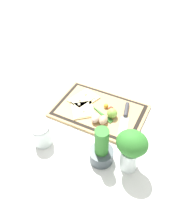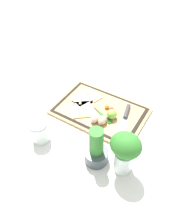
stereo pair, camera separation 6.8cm
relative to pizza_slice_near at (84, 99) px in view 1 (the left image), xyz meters
The scene contains 14 objects.
ground_plane 0.12m from the pizza_slice_near, 164.43° to the left, with size 6.00×6.00×0.00m, color silver.
cutting_board 0.12m from the pizza_slice_near, 164.43° to the left, with size 0.50×0.33×0.02m.
pizza_slice_near is the anchor object (origin of this frame).
pizza_slice_far 0.08m from the pizza_slice_near, 114.82° to the left, with size 0.19×0.19×0.02m.
knife 0.27m from the pizza_slice_near, behind, with size 0.10×0.28×0.02m.
egg_brown 0.21m from the pizza_slice_near, 147.76° to the left, with size 0.04×0.06×0.04m, color tan.
egg_pink 0.18m from the pizza_slice_near, 139.28° to the left, with size 0.04×0.06×0.04m, color beige.
lime 0.21m from the pizza_slice_near, 165.38° to the left, with size 0.05×0.05×0.05m, color #7FB742.
cherry_tomato_red 0.18m from the pizza_slice_near, behind, with size 0.03×0.03×0.03m, color red.
cherry_tomato_yellow 0.15m from the pizza_slice_near, behind, with size 0.03×0.03×0.03m, color gold.
scallion_bunch 0.10m from the pizza_slice_near, 156.84° to the left, with size 0.25×0.13×0.01m.
herb_pot 0.40m from the pizza_slice_near, 130.29° to the left, with size 0.11×0.11×0.20m.
sauce_jar 0.35m from the pizza_slice_near, 83.87° to the left, with size 0.09×0.09×0.11m.
herb_glass 0.49m from the pizza_slice_near, 143.37° to the left, with size 0.13×0.11×0.22m.
Camera 1 is at (-0.37, 0.78, 0.87)m, focal length 35.00 mm.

